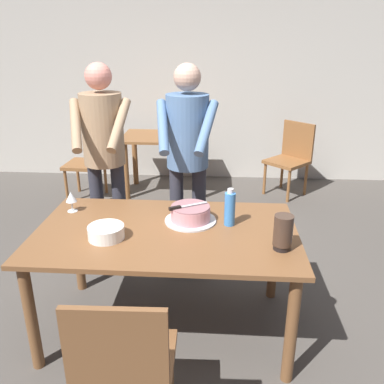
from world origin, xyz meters
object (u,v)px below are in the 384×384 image
(person_standing_beside, at_px, (104,148))
(water_bottle, at_px, (230,208))
(main_dining_table, at_px, (167,244))
(hurricane_lamp, at_px, (283,232))
(background_table, at_px, (163,148))
(cake_on_platter, at_px, (190,214))
(background_chair_1, at_px, (90,160))
(cake_knife, at_px, (180,207))
(chair_near_side, at_px, (125,365))
(person_cutting_cake, at_px, (187,151))
(background_chair_0, at_px, (291,156))
(wine_glass_near, at_px, (71,198))
(plate_stack, at_px, (106,232))

(person_standing_beside, bearing_deg, water_bottle, -32.50)
(main_dining_table, distance_m, hurricane_lamp, 0.75)
(background_table, bearing_deg, cake_on_platter, -78.03)
(water_bottle, height_order, hurricane_lamp, water_bottle)
(hurricane_lamp, height_order, background_chair_1, hurricane_lamp)
(main_dining_table, bearing_deg, person_standing_beside, 128.35)
(background_table, bearing_deg, cake_knife, -79.58)
(chair_near_side, distance_m, background_table, 3.48)
(person_cutting_cake, xyz_separation_m, person_standing_beside, (-0.66, 0.03, 0.00))
(person_cutting_cake, bearing_deg, cake_knife, -89.92)
(background_chair_0, bearing_deg, chair_near_side, -110.31)
(cake_on_platter, bearing_deg, background_chair_1, 122.17)
(background_table, bearing_deg, background_chair_1, -162.39)
(wine_glass_near, bearing_deg, person_standing_beside, 76.57)
(person_cutting_cake, distance_m, person_standing_beside, 0.66)
(cake_knife, distance_m, person_standing_beside, 0.93)
(cake_on_platter, height_order, cake_knife, cake_knife)
(plate_stack, distance_m, chair_near_side, 0.83)
(cake_knife, bearing_deg, main_dining_table, -128.17)
(cake_on_platter, relative_size, cake_knife, 1.38)
(person_cutting_cake, relative_size, background_chair_0, 1.91)
(main_dining_table, distance_m, plate_stack, 0.40)
(wine_glass_near, bearing_deg, cake_knife, -10.43)
(hurricane_lamp, bearing_deg, water_bottle, 134.39)
(hurricane_lamp, distance_m, person_cutting_cake, 1.11)
(background_table, bearing_deg, wine_glass_near, -97.61)
(main_dining_table, relative_size, background_chair_0, 1.84)
(plate_stack, height_order, person_standing_beside, person_standing_beside)
(wine_glass_near, relative_size, background_chair_1, 0.16)
(plate_stack, distance_m, person_cutting_cake, 0.98)
(cake_on_platter, xyz_separation_m, water_bottle, (0.26, -0.03, 0.06))
(main_dining_table, distance_m, person_cutting_cake, 0.82)
(wine_glass_near, bearing_deg, cake_on_platter, -7.30)
(chair_near_side, height_order, background_table, chair_near_side)
(wine_glass_near, bearing_deg, main_dining_table, -19.61)
(person_standing_beside, relative_size, background_chair_1, 1.91)
(cake_on_platter, bearing_deg, background_chair_0, 66.93)
(hurricane_lamp, bearing_deg, plate_stack, 176.54)
(cake_on_platter, relative_size, plate_stack, 1.55)
(hurricane_lamp, xyz_separation_m, background_chair_0, (0.52, 2.86, -0.37))
(cake_on_platter, distance_m, cake_knife, 0.10)
(cake_on_platter, bearing_deg, background_table, 101.97)
(main_dining_table, xyz_separation_m, person_standing_beside, (-0.58, 0.73, 0.43))
(chair_near_side, xyz_separation_m, background_table, (-0.29, 3.46, 0.09))
(cake_on_platter, xyz_separation_m, chair_near_side, (-0.23, -1.00, -0.31))
(cake_on_platter, bearing_deg, person_cutting_cake, 96.46)
(cake_on_platter, xyz_separation_m, person_standing_beside, (-0.72, 0.59, 0.27))
(water_bottle, relative_size, chair_near_side, 0.28)
(main_dining_table, height_order, background_chair_1, background_chair_1)
(background_table, bearing_deg, person_standing_beside, -96.08)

